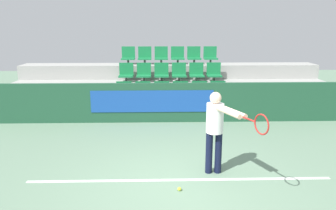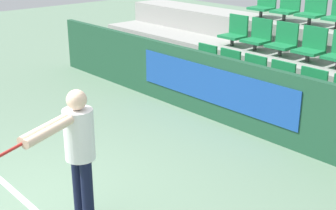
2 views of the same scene
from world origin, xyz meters
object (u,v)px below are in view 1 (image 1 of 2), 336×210
object	(u,v)px
stadium_chair_1	(143,92)
stadium_chair_10	(197,73)
stadium_chair_2	(162,92)
stadium_chair_15	(178,56)
stadium_chair_6	(126,73)
stadium_chair_4	(199,92)
tennis_ball	(179,189)
stadium_chair_14	(161,56)
stadium_chair_13	(145,56)
stadium_chair_12	(128,56)
stadium_chair_17	(210,56)
stadium_chair_16	(194,56)
stadium_chair_3	(181,92)
stadium_chair_7	(144,73)
stadium_chair_9	(179,73)
tennis_player	(217,125)
stadium_chair_11	(214,73)
stadium_chair_5	(218,92)
stadium_chair_0	(124,93)
stadium_chair_8	(161,73)

from	to	relation	value
stadium_chair_1	stadium_chair_10	world-z (taller)	stadium_chair_10
stadium_chair_1	stadium_chair_2	xyz separation A→B (m)	(0.58, 0.00, 0.00)
stadium_chair_15	stadium_chair_6	bearing A→B (deg)	-153.04
stadium_chair_4	stadium_chair_6	size ratio (longest dim) A/B	1.00
tennis_ball	stadium_chair_14	bearing A→B (deg)	92.25
stadium_chair_13	stadium_chair_14	world-z (taller)	same
stadium_chair_12	stadium_chair_17	distance (m)	2.89
stadium_chair_4	stadium_chair_17	distance (m)	2.08
stadium_chair_16	stadium_chair_3	bearing A→B (deg)	-108.14
stadium_chair_15	stadium_chair_17	bearing A→B (deg)	0.00
stadium_chair_7	stadium_chair_9	bearing A→B (deg)	0.00
stadium_chair_6	stadium_chair_16	xyz separation A→B (m)	(2.31, 0.88, 0.47)
stadium_chair_4	stadium_chair_16	size ratio (longest dim) A/B	1.00
stadium_chair_7	stadium_chair_17	distance (m)	2.52
stadium_chair_16	tennis_player	size ratio (longest dim) A/B	0.38
stadium_chair_13	tennis_player	world-z (taller)	stadium_chair_13
stadium_chair_16	tennis_player	world-z (taller)	stadium_chair_16
tennis_ball	stadium_chair_1	bearing A→B (deg)	99.98
stadium_chair_11	stadium_chair_5	bearing A→B (deg)	-90.00
stadium_chair_16	stadium_chair_10	bearing A→B (deg)	-90.00
stadium_chair_0	stadium_chair_14	size ratio (longest dim) A/B	1.00
stadium_chair_14	tennis_ball	bearing A→B (deg)	-87.75
stadium_chair_4	stadium_chair_10	xyz separation A→B (m)	(0.00, 0.88, 0.47)
stadium_chair_2	stadium_chair_13	xyz separation A→B (m)	(-0.58, 1.76, 0.94)
stadium_chair_13	stadium_chair_10	bearing A→B (deg)	-26.96
stadium_chair_5	stadium_chair_9	distance (m)	1.53
stadium_chair_1	stadium_chair_3	distance (m)	1.16
stadium_chair_13	stadium_chair_17	size ratio (longest dim) A/B	1.00
stadium_chair_6	stadium_chair_10	bearing A→B (deg)	0.00
stadium_chair_13	tennis_ball	size ratio (longest dim) A/B	9.08
stadium_chair_10	stadium_chair_2	bearing A→B (deg)	-142.66
stadium_chair_13	stadium_chair_7	bearing A→B (deg)	-90.00
stadium_chair_5	stadium_chair_15	world-z (taller)	stadium_chair_15
stadium_chair_11	stadium_chair_16	xyz separation A→B (m)	(-0.58, 0.88, 0.47)
stadium_chair_4	stadium_chair_0	bearing A→B (deg)	180.00
stadium_chair_8	stadium_chair_9	world-z (taller)	same
stadium_chair_5	stadium_chair_1	bearing A→B (deg)	180.00
stadium_chair_4	tennis_player	distance (m)	4.12
stadium_chair_6	stadium_chair_16	bearing A→B (deg)	20.88
stadium_chair_14	stadium_chair_15	distance (m)	0.58
stadium_chair_14	tennis_ball	distance (m)	6.71
stadium_chair_3	stadium_chair_14	bearing A→B (deg)	108.14
stadium_chair_2	stadium_chair_11	bearing A→B (deg)	26.96
stadium_chair_1	stadium_chair_13	world-z (taller)	stadium_chair_13
stadium_chair_7	stadium_chair_14	world-z (taller)	stadium_chair_14
stadium_chair_7	stadium_chair_11	world-z (taller)	same
stadium_chair_6	stadium_chair_8	world-z (taller)	same
stadium_chair_5	stadium_chair_16	world-z (taller)	stadium_chair_16
stadium_chair_0	stadium_chair_2	size ratio (longest dim) A/B	1.00
stadium_chair_2	stadium_chair_10	distance (m)	1.53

